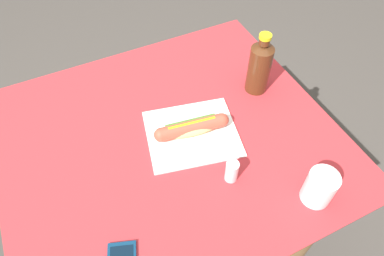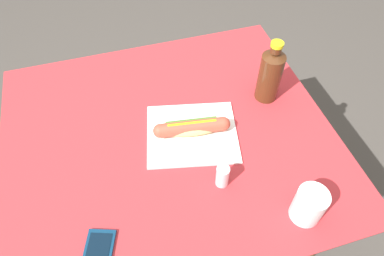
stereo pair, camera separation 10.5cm
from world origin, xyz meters
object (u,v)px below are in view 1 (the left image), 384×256
object	(u,v)px
drinking_cup	(320,187)
soda_bottle	(260,66)
salt_shaker	(232,171)
hot_dog	(192,127)

from	to	relation	value
drinking_cup	soda_bottle	bearing A→B (deg)	79.35
soda_bottle	salt_shaker	size ratio (longest dim) A/B	3.10
hot_dog	drinking_cup	bearing A→B (deg)	-58.77
hot_dog	salt_shaker	distance (m)	0.19
hot_dog	soda_bottle	bearing A→B (deg)	16.75
drinking_cup	salt_shaker	size ratio (longest dim) A/B	1.45
hot_dog	drinking_cup	distance (m)	0.40
soda_bottle	salt_shaker	distance (m)	0.38
hot_dog	drinking_cup	xyz separation A→B (m)	(0.21, -0.34, 0.02)
hot_dog	soda_bottle	distance (m)	0.30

